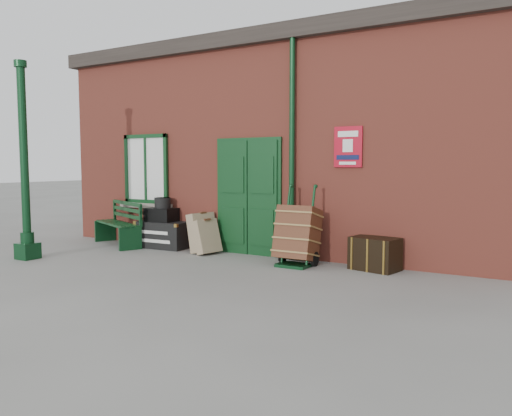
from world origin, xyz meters
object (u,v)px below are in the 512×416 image
Objects in this scene: bench at (120,222)px; porter_trolley at (297,235)px; houdini_trunk at (164,234)px; dark_trunk at (375,254)px.

bench is 4.27m from porter_trolley.
houdini_trunk is at bearing 36.17° from bench.
porter_trolley is (3.24, -0.28, 0.25)m from houdini_trunk.
houdini_trunk is at bearing -167.15° from dark_trunk.
dark_trunk is at bearing 12.39° from porter_trolley.
porter_trolley is at bearing 23.56° from bench.
dark_trunk is (4.52, 0.00, -0.00)m from houdini_trunk.
bench is 1.08m from houdini_trunk.
houdini_trunk is at bearing 174.91° from porter_trolley.
houdini_trunk is 3.26m from porter_trolley.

